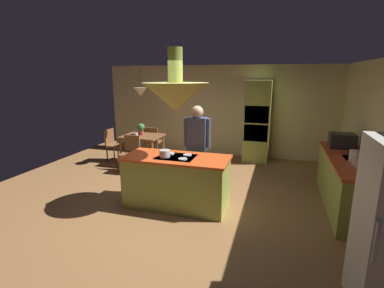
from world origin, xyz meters
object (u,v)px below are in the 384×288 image
object	(u,v)px
cup_on_table	(136,135)
microwave_on_counter	(342,141)
oven_tower	(257,122)
chair_by_back_wall	(153,140)
potted_plant_on_table	(141,128)
cooking_pot_on_cooktop	(165,153)
canister_tea	(353,156)
canister_sugar	(356,159)
dining_table	(142,140)
person_at_island	(197,144)
kitchen_island	(177,181)
chair_facing_island	(131,151)
chair_at_corner	(113,143)
canister_flour	(359,163)

from	to	relation	value
cup_on_table	microwave_on_counter	size ratio (longest dim) A/B	0.20
oven_tower	chair_by_back_wall	bearing A→B (deg)	-169.72
potted_plant_on_table	cooking_pot_on_cooktop	distance (m)	2.82
cup_on_table	cooking_pot_on_cooktop	xyz separation A→B (m)	(1.60, -2.02, 0.18)
chair_by_back_wall	canister_tea	world-z (taller)	canister_tea
oven_tower	potted_plant_on_table	bearing A→B (deg)	-159.75
chair_by_back_wall	canister_sugar	xyz separation A→B (m)	(4.54, -2.35, 0.50)
dining_table	person_at_island	distance (m)	2.37
chair_by_back_wall	microwave_on_counter	distance (m)	4.73
oven_tower	canister_sugar	bearing A→B (deg)	-58.70
oven_tower	canister_tea	size ratio (longest dim) A/B	11.22
dining_table	cooking_pot_on_cooktop	bearing A→B (deg)	-55.37
kitchen_island	chair_facing_island	bearing A→B (deg)	139.26
kitchen_island	cup_on_table	size ratio (longest dim) A/B	20.28
chair_at_corner	potted_plant_on_table	world-z (taller)	potted_plant_on_table
kitchen_island	dining_table	xyz separation A→B (m)	(-1.70, 2.10, 0.19)
potted_plant_on_table	chair_facing_island	bearing A→B (deg)	-84.58
dining_table	canister_sugar	xyz separation A→B (m)	(4.54, -1.72, 0.35)
cooking_pot_on_cooktop	microwave_on_counter	bearing A→B (deg)	28.79
chair_facing_island	potted_plant_on_table	xyz separation A→B (m)	(-0.07, 0.72, 0.42)
oven_tower	dining_table	size ratio (longest dim) A/B	2.17
chair_at_corner	cooking_pot_on_cooktop	bearing A→B (deg)	-132.74
oven_tower	cup_on_table	distance (m)	3.17
oven_tower	person_at_island	size ratio (longest dim) A/B	1.25
chair_by_back_wall	canister_tea	xyz separation A→B (m)	(4.54, -2.17, 0.50)
chair_facing_island	canister_sugar	xyz separation A→B (m)	(4.54, -1.08, 0.50)
potted_plant_on_table	canister_tea	size ratio (longest dim) A/B	1.57
chair_facing_island	chair_by_back_wall	world-z (taller)	same
dining_table	potted_plant_on_table	world-z (taller)	potted_plant_on_table
chair_by_back_wall	chair_at_corner	bearing A→B (deg)	36.05
person_at_island	potted_plant_on_table	bearing A→B (deg)	142.43
chair_by_back_wall	cup_on_table	world-z (taller)	chair_by_back_wall
cup_on_table	microwave_on_counter	xyz separation A→B (m)	(4.60, -0.37, 0.24)
chair_at_corner	canister_sugar	xyz separation A→B (m)	(5.41, -1.72, 0.50)
chair_facing_island	cooking_pot_on_cooktop	size ratio (longest dim) A/B	4.83
canister_sugar	chair_facing_island	bearing A→B (deg)	166.58
microwave_on_counter	cooking_pot_on_cooktop	size ratio (longest dim) A/B	2.56
microwave_on_counter	cup_on_table	bearing A→B (deg)	175.34
chair_by_back_wall	canister_tea	bearing A→B (deg)	154.41
person_at_island	canister_tea	bearing A→B (deg)	-2.76
cooking_pot_on_cooktop	canister_tea	bearing A→B (deg)	12.98
chair_by_back_wall	canister_sugar	bearing A→B (deg)	152.59
microwave_on_counter	cooking_pot_on_cooktop	xyz separation A→B (m)	(-3.00, -1.65, -0.06)
canister_flour	microwave_on_counter	size ratio (longest dim) A/B	0.33
person_at_island	cooking_pot_on_cooktop	size ratio (longest dim) A/B	9.55
canister_sugar	microwave_on_counter	world-z (taller)	microwave_on_counter
kitchen_island	microwave_on_counter	xyz separation A→B (m)	(2.84, 1.52, 0.59)
kitchen_island	oven_tower	bearing A→B (deg)	71.26
kitchen_island	canister_sugar	bearing A→B (deg)	7.65
dining_table	microwave_on_counter	world-z (taller)	microwave_on_counter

